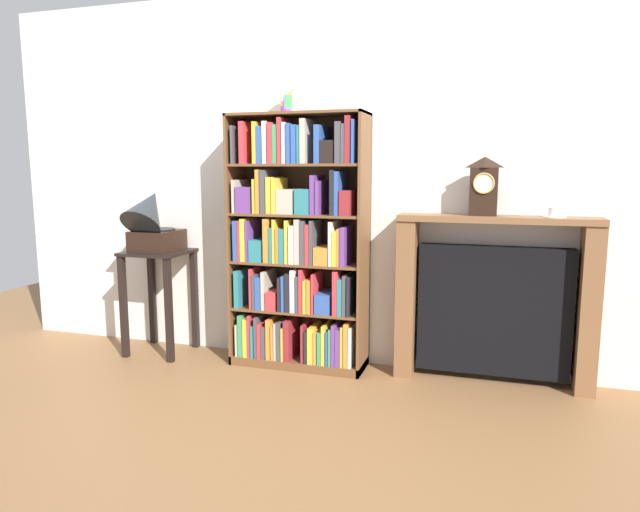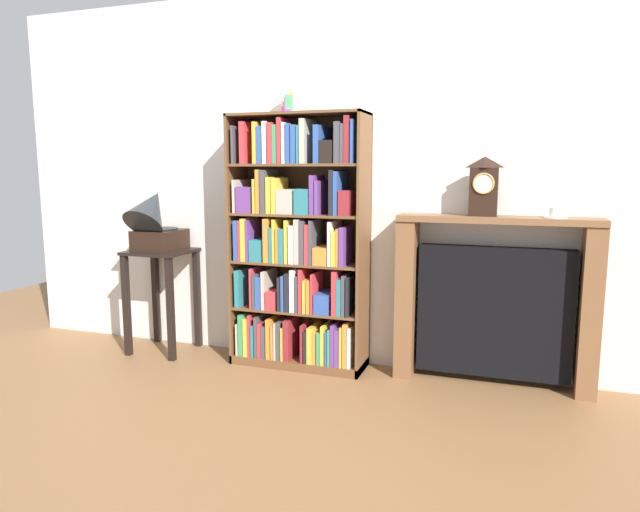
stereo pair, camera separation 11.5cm
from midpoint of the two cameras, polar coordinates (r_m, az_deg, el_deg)
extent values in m
cube|color=brown|center=(4.05, -3.32, -11.29)|extent=(8.04, 6.40, 0.02)
cube|color=silver|center=(4.04, -0.61, 7.67)|extent=(5.04, 0.08, 2.60)
cube|color=brown|center=(4.09, -9.13, 1.57)|extent=(0.02, 0.33, 1.74)
cube|color=brown|center=(3.77, 3.59, 1.06)|extent=(0.02, 0.33, 1.74)
cube|color=#4C311C|center=(4.06, -2.24, 1.61)|extent=(0.94, 0.01, 1.74)
cube|color=brown|center=(3.89, -3.13, 14.04)|extent=(0.94, 0.33, 0.02)
cube|color=brown|center=(4.10, -2.93, -10.41)|extent=(0.94, 0.33, 0.06)
cube|color=#B2A893|center=(4.19, -8.52, -8.00)|extent=(0.02, 0.26, 0.23)
cube|color=#388E56|center=(4.18, -8.11, -7.56)|extent=(0.03, 0.27, 0.30)
cube|color=gold|center=(4.16, -7.69, -7.81)|extent=(0.03, 0.25, 0.27)
cube|color=#C63338|center=(4.13, -7.42, -7.72)|extent=(0.02, 0.22, 0.30)
cube|color=teal|center=(4.15, -6.95, -8.14)|extent=(0.02, 0.28, 0.23)
cube|color=#424247|center=(4.13, -6.64, -7.78)|extent=(0.02, 0.26, 0.29)
cube|color=#C63338|center=(4.10, -6.41, -8.20)|extent=(0.03, 0.22, 0.25)
cube|color=#424247|center=(4.12, -5.86, -8.24)|extent=(0.03, 0.28, 0.23)
cube|color=orange|center=(4.10, -5.39, -7.94)|extent=(0.03, 0.28, 0.28)
cube|color=orange|center=(4.08, -5.05, -8.29)|extent=(0.02, 0.25, 0.25)
cube|color=#B2A893|center=(4.06, -4.84, -8.27)|extent=(0.02, 0.23, 0.26)
cube|color=#424247|center=(4.06, -4.43, -8.17)|extent=(0.03, 0.26, 0.27)
cube|color=gold|center=(4.05, -4.13, -8.51)|extent=(0.02, 0.23, 0.23)
cube|color=maroon|center=(4.02, -3.75, -8.21)|extent=(0.04, 0.22, 0.29)
cube|color=maroon|center=(3.99, -2.21, -8.52)|extent=(0.02, 0.22, 0.27)
cube|color=black|center=(4.00, -1.75, -8.73)|extent=(0.02, 0.26, 0.23)
cube|color=gold|center=(3.97, -1.39, -8.70)|extent=(0.04, 0.22, 0.25)
cube|color=orange|center=(3.99, -0.80, -8.79)|extent=(0.02, 0.28, 0.22)
cube|color=#388E56|center=(3.97, -0.46, -8.90)|extent=(0.03, 0.24, 0.23)
cube|color=gold|center=(3.96, -0.04, -8.59)|extent=(0.02, 0.26, 0.27)
cube|color=#2D519E|center=(3.96, 0.32, -8.88)|extent=(0.02, 0.26, 0.24)
cube|color=#388E56|center=(3.96, 0.62, -8.75)|extent=(0.02, 0.27, 0.25)
cube|color=#663884|center=(3.95, 0.99, -8.56)|extent=(0.02, 0.28, 0.28)
cube|color=#663884|center=(3.92, 1.33, -8.88)|extent=(0.03, 0.24, 0.26)
cube|color=gold|center=(3.91, 1.73, -8.77)|extent=(0.02, 0.24, 0.28)
cube|color=orange|center=(3.92, 2.20, -8.57)|extent=(0.03, 0.27, 0.30)
cube|color=white|center=(3.92, 2.60, -8.78)|extent=(0.02, 0.28, 0.27)
cube|color=brown|center=(4.00, -2.97, -5.37)|extent=(0.91, 0.31, 0.02)
cube|color=teal|center=(4.08, -8.61, -3.12)|extent=(0.03, 0.23, 0.26)
cube|color=#C63338|center=(4.05, -7.16, -3.04)|extent=(0.02, 0.26, 0.28)
cube|color=#424247|center=(4.04, -6.90, -3.36)|extent=(0.02, 0.25, 0.24)
cube|color=#2D519E|center=(4.03, -6.45, -3.47)|extent=(0.04, 0.26, 0.23)
cube|color=#B2A893|center=(4.01, -5.99, -3.26)|extent=(0.02, 0.24, 0.27)
cube|color=#C63338|center=(3.99, -5.34, -4.34)|extent=(0.07, 0.21, 0.13)
cube|color=black|center=(3.98, -4.34, -3.58)|extent=(0.02, 0.27, 0.23)
cube|color=#2D519E|center=(3.98, -3.95, -3.49)|extent=(0.02, 0.28, 0.25)
cube|color=black|center=(3.95, -3.56, -3.42)|extent=(0.03, 0.26, 0.26)
cube|color=white|center=(3.93, -3.07, -3.29)|extent=(0.03, 0.25, 0.29)
cube|color=#424247|center=(3.92, -2.67, -3.62)|extent=(0.02, 0.24, 0.25)
cube|color=#C63338|center=(3.91, -2.28, -3.29)|extent=(0.02, 0.25, 0.30)
cube|color=gold|center=(3.92, -1.82, -3.80)|extent=(0.02, 0.28, 0.22)
cube|color=orange|center=(3.90, -1.51, -3.85)|extent=(0.03, 0.24, 0.23)
cube|color=#C63338|center=(3.88, -1.15, -3.59)|extent=(0.02, 0.24, 0.27)
cube|color=#2D519E|center=(3.89, -0.14, -4.59)|extent=(0.11, 0.26, 0.14)
cube|color=#C63338|center=(3.85, 1.15, -3.47)|extent=(0.03, 0.28, 0.30)
cube|color=teal|center=(3.82, 1.51, -3.96)|extent=(0.03, 0.22, 0.25)
cube|color=#424247|center=(3.83, 1.99, -3.76)|extent=(0.02, 0.25, 0.27)
cube|color=black|center=(3.81, 2.35, -3.89)|extent=(0.02, 0.23, 0.26)
cube|color=brown|center=(3.93, -3.01, -0.64)|extent=(0.91, 0.31, 0.02)
cube|color=#2D519E|center=(4.05, -8.60, 1.68)|extent=(0.03, 0.27, 0.28)
cube|color=#C63338|center=(4.04, -8.24, 1.68)|extent=(0.02, 0.27, 0.28)
cube|color=gold|center=(4.00, -8.03, 1.72)|extent=(0.04, 0.22, 0.30)
cube|color=#663884|center=(4.00, -7.52, 1.66)|extent=(0.02, 0.26, 0.29)
cube|color=teal|center=(3.98, -6.76, 0.66)|extent=(0.09, 0.24, 0.15)
cube|color=orange|center=(3.94, -5.75, 1.68)|extent=(0.04, 0.23, 0.30)
cube|color=teal|center=(3.94, -5.18, 1.26)|extent=(0.02, 0.27, 0.24)
cube|color=gold|center=(3.92, -4.94, 1.64)|extent=(0.02, 0.24, 0.30)
cube|color=orange|center=(3.91, -4.64, 1.17)|extent=(0.02, 0.22, 0.24)
cube|color=teal|center=(3.91, -4.14, 1.17)|extent=(0.04, 0.26, 0.23)
cube|color=gold|center=(3.90, -3.63, 1.60)|extent=(0.02, 0.28, 0.29)
cube|color=white|center=(3.89, -3.17, 1.32)|extent=(0.04, 0.27, 0.26)
cube|color=#B2A893|center=(3.86, -2.69, 1.57)|extent=(0.04, 0.23, 0.30)
cube|color=#424247|center=(3.84, -2.19, 1.49)|extent=(0.03, 0.22, 0.29)
cube|color=#C63338|center=(3.84, -1.64, 1.31)|extent=(0.03, 0.25, 0.27)
cube|color=#424247|center=(3.82, -1.31, 1.48)|extent=(0.02, 0.23, 0.30)
cube|color=orange|center=(3.80, -0.42, 0.10)|extent=(0.10, 0.21, 0.12)
cube|color=white|center=(3.81, 0.67, 1.41)|extent=(0.02, 0.28, 0.29)
cube|color=gold|center=(3.80, 1.06, 0.93)|extent=(0.03, 0.26, 0.23)
cube|color=orange|center=(3.79, 1.42, 1.04)|extent=(0.02, 0.26, 0.25)
cube|color=#663884|center=(3.76, 1.77, 1.06)|extent=(0.03, 0.23, 0.26)
cube|color=brown|center=(3.89, -3.05, 4.21)|extent=(0.91, 0.31, 0.02)
cube|color=#B2A893|center=(4.02, -8.83, 6.01)|extent=(0.02, 0.26, 0.23)
cube|color=#663884|center=(3.96, -8.08, 5.63)|extent=(0.11, 0.19, 0.18)
cube|color=gold|center=(3.97, -6.78, 6.05)|extent=(0.02, 0.28, 0.23)
cube|color=orange|center=(3.94, -6.51, 6.50)|extent=(0.03, 0.25, 0.29)
cube|color=#424247|center=(3.92, -6.02, 6.48)|extent=(0.04, 0.24, 0.29)
cube|color=gold|center=(3.91, -5.43, 6.14)|extent=(0.03, 0.25, 0.25)
cube|color=gold|center=(3.89, -4.96, 6.09)|extent=(0.03, 0.23, 0.24)
cube|color=#B2A893|center=(3.86, -3.89, 5.52)|extent=(0.11, 0.24, 0.16)
cube|color=teal|center=(3.82, -2.22, 5.53)|extent=(0.10, 0.23, 0.17)
cube|color=#663884|center=(3.80, -1.16, 6.20)|extent=(0.03, 0.24, 0.26)
cube|color=#663884|center=(3.81, -0.59, 5.94)|extent=(0.02, 0.29, 0.22)
cube|color=black|center=(3.78, 0.84, 6.44)|extent=(0.03, 0.28, 0.29)
cube|color=#2D519E|center=(3.76, 1.24, 6.37)|extent=(0.03, 0.26, 0.28)
cube|color=maroon|center=(3.71, 1.94, 5.39)|extent=(0.07, 0.19, 0.16)
cube|color=brown|center=(3.88, -3.09, 9.13)|extent=(0.91, 0.31, 0.02)
cube|color=#424247|center=(4.01, -9.03, 10.96)|extent=(0.02, 0.24, 0.25)
cube|color=#C63338|center=(3.98, -8.05, 11.18)|extent=(0.04, 0.25, 0.28)
cube|color=gold|center=(3.95, -6.78, 11.19)|extent=(0.03, 0.26, 0.27)
cube|color=#2D519E|center=(3.93, -6.34, 10.99)|extent=(0.04, 0.25, 0.24)
cube|color=white|center=(3.93, -5.74, 11.23)|extent=(0.03, 0.28, 0.28)
cube|color=#C63338|center=(3.90, -5.33, 11.19)|extent=(0.04, 0.24, 0.27)
cube|color=#388E56|center=(3.88, -4.89, 11.10)|extent=(0.03, 0.23, 0.25)
cube|color=#C63338|center=(3.86, -4.49, 11.45)|extent=(0.03, 0.22, 0.30)
cube|color=white|center=(3.88, -3.90, 11.21)|extent=(0.02, 0.27, 0.27)
cube|color=#2D519E|center=(3.86, -3.51, 11.17)|extent=(0.03, 0.25, 0.26)
cube|color=#2D519E|center=(3.85, -2.92, 11.11)|extent=(0.03, 0.27, 0.25)
cube|color=teal|center=(3.83, -2.57, 11.10)|extent=(0.02, 0.24, 0.24)
cube|color=#B2A893|center=(3.82, -2.10, 11.42)|extent=(0.04, 0.25, 0.29)
cube|color=#2D519E|center=(3.80, -0.67, 11.13)|extent=(0.04, 0.26, 0.24)
cube|color=black|center=(3.76, 0.25, 10.40)|extent=(0.09, 0.24, 0.15)
cube|color=#424247|center=(3.76, 1.40, 11.28)|extent=(0.04, 0.27, 0.26)
cube|color=#424247|center=(3.75, 1.88, 11.18)|extent=(0.02, 0.27, 0.25)
cube|color=maroon|center=(3.74, 2.35, 11.56)|extent=(0.04, 0.27, 0.30)
cube|color=#2D519E|center=(3.72, 2.79, 11.39)|extent=(0.02, 0.23, 0.27)
cylinder|color=#28B2B7|center=(3.97, -4.23, 14.72)|extent=(0.08, 0.08, 0.09)
cylinder|color=purple|center=(3.97, -4.26, 14.97)|extent=(0.08, 0.08, 0.09)
cylinder|color=green|center=(3.97, -4.25, 15.20)|extent=(0.08, 0.08, 0.09)
cylinder|color=yellow|center=(3.98, -4.29, 15.44)|extent=(0.08, 0.08, 0.09)
cylinder|color=red|center=(3.98, -4.29, 15.67)|extent=(0.08, 0.08, 0.09)
cylinder|color=white|center=(3.98, -4.30, 15.91)|extent=(0.08, 0.08, 0.09)
cube|color=black|center=(4.38, -16.74, 0.37)|extent=(0.44, 0.43, 0.02)
cube|color=black|center=(4.41, -19.89, -4.86)|extent=(0.04, 0.04, 0.76)
cube|color=black|center=(4.20, -15.75, -5.34)|extent=(0.04, 0.04, 0.76)
cube|color=black|center=(4.70, -17.22, -3.91)|extent=(0.04, 0.04, 0.76)
cube|color=black|center=(4.50, -13.23, -4.31)|extent=(0.04, 0.04, 0.76)
cube|color=black|center=(4.37, -16.79, 1.50)|extent=(0.31, 0.32, 0.15)
cylinder|color=black|center=(4.36, -16.84, 2.56)|extent=(0.27, 0.27, 0.01)
cylinder|color=#1E2328|center=(4.31, -17.22, 2.81)|extent=(0.03, 0.03, 0.06)
cone|color=#1E2328|center=(4.26, -17.70, 4.57)|extent=(0.30, 0.42, 0.42)
cube|color=brown|center=(3.69, 16.59, 3.58)|extent=(1.23, 0.24, 0.04)
cube|color=brown|center=(3.83, 7.86, -4.21)|extent=(0.12, 0.21, 1.05)
cube|color=brown|center=(3.81, 24.65, -4.99)|extent=(0.12, 0.21, 1.05)
cube|color=black|center=(3.83, 16.21, -5.29)|extent=(0.95, 0.12, 0.84)
cube|color=black|center=(3.69, 15.29, 6.26)|extent=(0.17, 0.10, 0.30)
pyramid|color=black|center=(3.68, 15.40, 9.10)|extent=(0.17, 0.10, 0.07)
cylinder|color=silver|center=(3.63, 15.29, 7.07)|extent=(0.12, 0.01, 0.12)
torus|color=#B79347|center=(3.63, 15.29, 7.07)|extent=(0.13, 0.01, 0.13)
cylinder|color=white|center=(3.70, 21.73, 3.69)|extent=(0.14, 0.14, 0.01)
cylinder|color=white|center=(3.70, 21.76, 4.16)|extent=(0.08, 0.08, 0.05)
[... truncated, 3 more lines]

